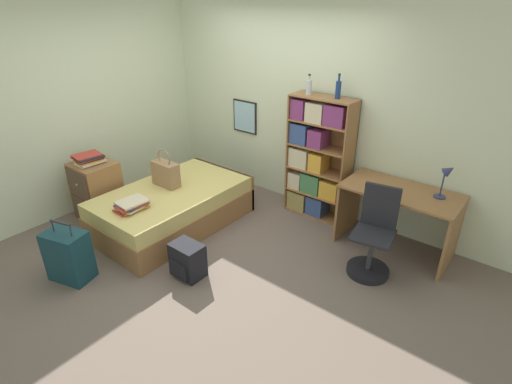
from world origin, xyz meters
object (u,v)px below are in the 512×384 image
at_px(dresser, 97,191).
at_px(desk_chair, 372,245).
at_px(bookcase, 315,159).
at_px(backpack, 187,260).
at_px(suitcase, 69,256).
at_px(bottle_green, 309,87).
at_px(bottle_brown, 338,89).
at_px(handbag, 166,173).
at_px(magazine_pile_on_dresser, 89,159).
at_px(desk, 398,209).
at_px(bed, 174,207).
at_px(book_stack_on_bed, 132,205).
at_px(desk_lamp, 447,176).

xyz_separation_m(dresser, desk_chair, (3.19, 1.13, -0.07)).
distance_m(bookcase, backpack, 2.04).
distance_m(suitcase, bottle_green, 3.19).
distance_m(desk_chair, backpack, 1.89).
height_order(dresser, bottle_brown, bottle_brown).
relative_size(handbag, magazine_pile_on_dresser, 1.37).
height_order(desk, desk_chair, desk_chair).
distance_m(bed, desk_chair, 2.40).
xyz_separation_m(bookcase, backpack, (-0.29, -1.94, -0.58)).
relative_size(handbag, suitcase, 0.72).
bearing_deg(desk, bottle_brown, 169.74).
bearing_deg(book_stack_on_bed, desk_lamp, 34.90).
bearing_deg(bottle_green, book_stack_on_bed, -117.60).
xyz_separation_m(dresser, bottle_brown, (2.28, 1.84, 1.27)).
height_order(bookcase, bottle_brown, bottle_brown).
bearing_deg(desk, handbag, -154.99).
distance_m(dresser, bottle_brown, 3.20).
relative_size(bottle_brown, desk, 0.23).
bearing_deg(book_stack_on_bed, desk_chair, 28.78).
xyz_separation_m(book_stack_on_bed, magazine_pile_on_dresser, (-0.94, 0.10, 0.27)).
relative_size(handbag, desk_chair, 0.51).
height_order(suitcase, desk, desk).
distance_m(bottle_green, bottle_brown, 0.36).
distance_m(bottle_green, desk_chair, 1.95).
bearing_deg(backpack, desk, 50.79).
height_order(bed, desk, desk).
distance_m(handbag, desk, 2.74).
distance_m(magazine_pile_on_dresser, desk_lamp, 4.05).
bearing_deg(desk_lamp, backpack, -134.68).
bearing_deg(bottle_green, bed, -128.57).
relative_size(suitcase, magazine_pile_on_dresser, 1.92).
xyz_separation_m(bed, magazine_pile_on_dresser, (-0.90, -0.50, 0.57)).
bearing_deg(desk, suitcase, -132.63).
relative_size(bottle_green, backpack, 0.66).
xyz_separation_m(bed, handbag, (-0.13, 0.03, 0.41)).
bearing_deg(bed, handbag, 166.42).
xyz_separation_m(bed, desk, (2.34, 1.19, 0.27)).
relative_size(bed, bookcase, 1.20).
height_order(dresser, desk, dresser).
relative_size(bed, magazine_pile_on_dresser, 5.39).
bearing_deg(desk, book_stack_on_bed, -142.04).
xyz_separation_m(magazine_pile_on_dresser, bookcase, (2.08, 1.84, -0.06)).
bearing_deg(handbag, dresser, -145.23).
bearing_deg(handbag, desk, 25.01).
distance_m(bottle_green, backpack, 2.41).
relative_size(bookcase, desk_lamp, 4.02).
distance_m(bed, book_stack_on_bed, 0.68).
bearing_deg(bottle_green, bookcase, 12.16).
height_order(handbag, bottle_green, bottle_green).
bearing_deg(dresser, handbag, 34.77).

